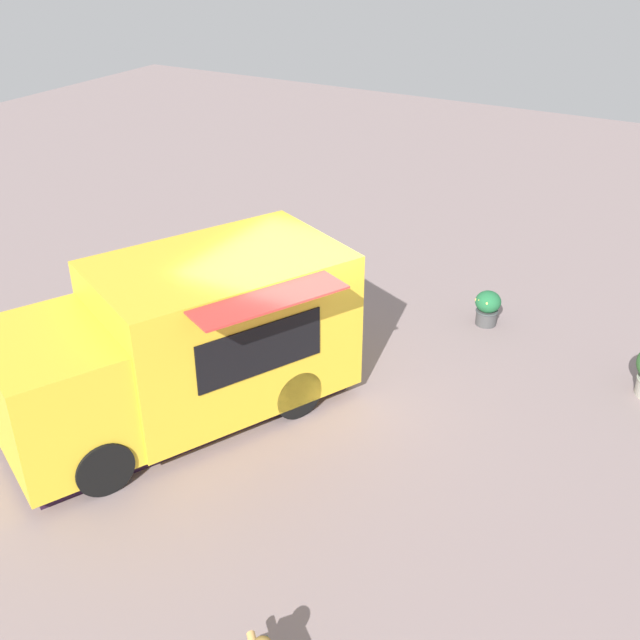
# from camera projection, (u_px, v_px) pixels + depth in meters

# --- Properties ---
(ground_plane) EXTENTS (40.00, 40.00, 0.00)m
(ground_plane) POSITION_uv_depth(u_px,v_px,m) (299.00, 396.00, 11.86)
(ground_plane) COLOR gray
(food_truck) EXTENTS (5.49, 4.39, 2.35)m
(food_truck) POSITION_uv_depth(u_px,v_px,m) (184.00, 347.00, 10.98)
(food_truck) COLOR gold
(food_truck) RESTS_ON ground_plane
(planter_flowering_far) EXTENTS (0.45, 0.45, 0.64)m
(planter_flowering_far) POSITION_uv_depth(u_px,v_px,m) (116.00, 289.00, 14.33)
(planter_flowering_far) COLOR #4C5346
(planter_flowering_far) RESTS_ON ground_plane
(planter_flowering_side) EXTENTS (0.46, 0.46, 0.65)m
(planter_flowering_side) POSITION_uv_depth(u_px,v_px,m) (487.00, 307.00, 13.70)
(planter_flowering_side) COLOR #444445
(planter_flowering_side) RESTS_ON ground_plane
(plaza_bench) EXTENTS (1.38, 1.41, 0.46)m
(plaza_bench) POSITION_uv_depth(u_px,v_px,m) (220.00, 257.00, 15.61)
(plaza_bench) COLOR #4D3924
(plaza_bench) RESTS_ON ground_plane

